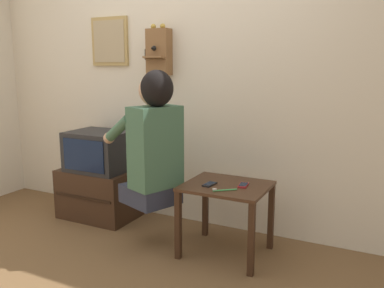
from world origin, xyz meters
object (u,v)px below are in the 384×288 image
person (153,140)px  framed_picture (110,41)px  toothbrush (223,190)px  television (99,151)px  cell_phone_spare (243,185)px  wall_phone_antique (159,52)px  cell_phone_held (210,184)px

person → framed_picture: framed_picture is taller
toothbrush → television: bearing=37.7°
cell_phone_spare → person: bearing=-174.6°
person → toothbrush: (0.56, -0.01, -0.30)m
cell_phone_spare → wall_phone_antique: bearing=148.7°
wall_phone_antique → framed_picture: (-0.55, 0.04, 0.10)m
person → cell_phone_held: (0.42, 0.07, -0.30)m
television → framed_picture: size_ratio=1.21×
framed_picture → cell_phone_spare: (1.47, -0.43, -1.05)m
wall_phone_antique → toothbrush: (0.83, -0.56, -0.94)m
person → television: size_ratio=1.91×
person → toothbrush: size_ratio=7.11×
cell_phone_held → cell_phone_spare: size_ratio=0.98×
wall_phone_antique → cell_phone_held: size_ratio=6.19×
framed_picture → cell_phone_spare: 1.85m
person → cell_phone_spare: 0.73m
wall_phone_antique → toothbrush: bearing=-33.9°
television → cell_phone_spare: size_ratio=3.97×
person → wall_phone_antique: 0.89m
cell_phone_spare → television: bearing=166.0°
person → framed_picture: 1.26m
person → framed_picture: size_ratio=2.30×
television → person: bearing=-21.4°
cell_phone_held → toothbrush: 0.16m
cell_phone_spare → cell_phone_held: bearing=-166.6°
person → cell_phone_held: person is taller
cell_phone_held → cell_phone_spare: bearing=27.2°
framed_picture → toothbrush: bearing=-23.6°
wall_phone_antique → cell_phone_held: bearing=-34.3°
person → framed_picture: bearing=75.3°
person → cell_phone_held: bearing=-59.6°
television → framed_picture: framed_picture is taller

